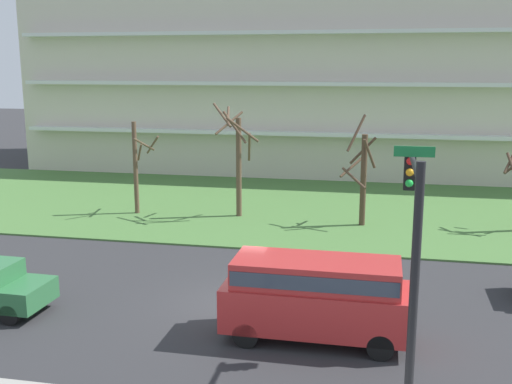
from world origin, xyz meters
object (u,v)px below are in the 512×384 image
(tree_far_left, at_px, (137,165))
(tree_center, at_px, (362,174))
(traffic_signal_mast, at_px, (412,237))
(van_red_center_left, at_px, (316,293))
(tree_left, at_px, (237,156))

(tree_far_left, bearing_deg, tree_center, -0.63)
(tree_center, xyz_separation_m, traffic_signal_mast, (1.53, -15.94, 1.45))
(van_red_center_left, xyz_separation_m, traffic_signal_mast, (2.35, -3.09, 2.62))
(tree_left, distance_m, tree_center, 6.24)
(tree_left, height_order, tree_center, tree_left)
(tree_center, xyz_separation_m, van_red_center_left, (-0.82, -12.85, -1.17))
(tree_left, bearing_deg, tree_center, -4.45)
(van_red_center_left, bearing_deg, traffic_signal_mast, -52.47)
(van_red_center_left, height_order, traffic_signal_mast, traffic_signal_mast)
(tree_center, bearing_deg, tree_left, 175.55)
(van_red_center_left, bearing_deg, tree_far_left, 129.47)
(tree_left, bearing_deg, tree_far_left, -176.07)
(van_red_center_left, distance_m, traffic_signal_mast, 4.68)
(tree_far_left, xyz_separation_m, tree_center, (11.39, -0.12, -0.04))
(tree_left, bearing_deg, traffic_signal_mast, -64.81)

